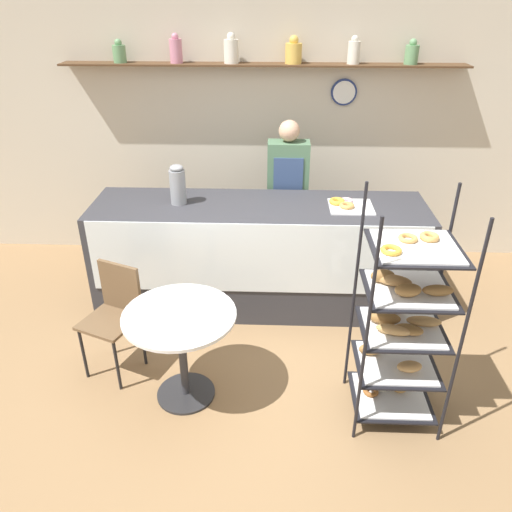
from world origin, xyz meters
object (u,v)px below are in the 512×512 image
Objects in this scene: pastry_rack at (400,325)px; person_worker at (287,195)px; cafe_table at (181,334)px; coffee_carafe at (178,185)px; cafe_chair at (115,308)px; donut_tray_counter at (345,204)px.

pastry_rack is 1.01× the size of person_worker.
pastry_rack reaches higher than person_worker.
coffee_carafe is at bearing 99.07° from cafe_table.
cafe_chair is at bearing 168.56° from pastry_rack.
person_worker is 1.84× the size of cafe_chair.
person_worker reaches higher than cafe_chair.
cafe_chair is at bearing -131.29° from person_worker.
pastry_rack is at bearing -39.41° from coffee_carafe.
cafe_chair is 1.22m from coffee_carafe.
person_worker is 2.06× the size of cafe_table.
person_worker is 4.31× the size of donut_tray_counter.
cafe_table is 0.65m from cafe_chair.
person_worker is at bearing 71.28° from cafe_chair.
pastry_rack is 4.36× the size of donut_tray_counter.
donut_tray_counter is at bearing 50.47° from cafe_chair.
donut_tray_counter is (-0.22, 1.39, 0.28)m from pastry_rack.
cafe_chair is (-1.33, -1.52, -0.34)m from person_worker.
cafe_table is 0.89× the size of cafe_chair.
coffee_carafe is at bearing -151.12° from person_worker.
person_worker is 2.03m from cafe_table.
cafe_chair reaches higher than cafe_table.
coffee_carafe reaches higher than cafe_table.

